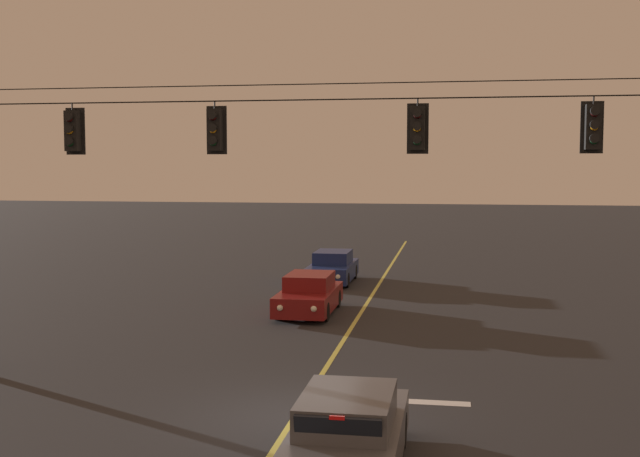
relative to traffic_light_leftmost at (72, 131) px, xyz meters
The scene contains 11 objects.
ground_plane 8.62m from the traffic_light_leftmost, 19.64° to the right, with size 180.00×180.00×0.00m, color #28282B.
lane_centre_stripe 10.30m from the traffic_light_leftmost, 45.95° to the left, with size 0.14×60.00×0.01m, color #D1C64C.
stop_bar_paint 9.80m from the traffic_light_leftmost, ahead, with size 3.40×0.36×0.01m, color silver.
signal_span_assembly 6.10m from the traffic_light_leftmost, ahead, with size 19.17×0.32×8.06m.
traffic_light_leftmost is the anchor object (origin of this frame).
traffic_light_left_inner 3.53m from the traffic_light_leftmost, ahead, with size 0.48×0.41×1.22m.
traffic_light_centre 8.18m from the traffic_light_leftmost, ahead, with size 0.48×0.41×1.22m.
traffic_light_right_inner 11.91m from the traffic_light_leftmost, ahead, with size 0.48×0.41×1.22m.
car_waiting_near_lane 10.22m from the traffic_light_leftmost, 33.21° to the right, with size 1.80×4.33×1.39m.
car_oncoming_lead 11.41m from the traffic_light_leftmost, 66.39° to the left, with size 1.80×4.42×1.39m.
car_oncoming_trailing 17.80m from the traffic_light_leftmost, 77.26° to the left, with size 1.80×4.42×1.39m.
Camera 1 is at (3.18, -15.55, 5.20)m, focal length 44.23 mm.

